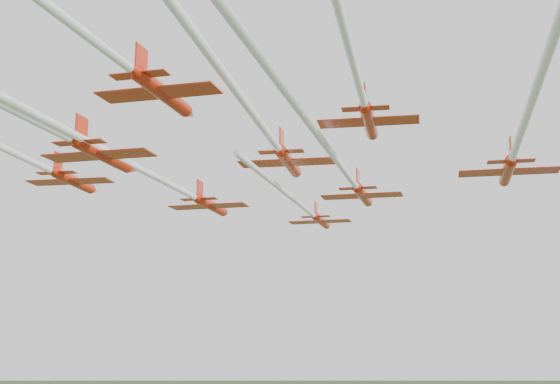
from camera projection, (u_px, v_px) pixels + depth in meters
The scene contains 9 objects.
jet_lead at pixel (306, 209), 93.09m from camera, with size 13.62×41.90×2.40m.
jet_row2_left at pixel (155, 176), 78.35m from camera, with size 19.57×64.61×2.85m.
jet_row2_right at pixel (340, 164), 73.01m from camera, with size 18.93×60.40×2.71m.
jet_row3_left at pixel (3, 148), 71.75m from camera, with size 21.69×57.93×2.79m.
jet_row3_mid at pixel (257, 119), 64.27m from camera, with size 22.77×60.45×2.91m.
jet_row3_right at pixel (520, 135), 62.87m from camera, with size 19.77×55.89×2.84m.
jet_row4_left at pixel (10, 108), 55.20m from camera, with size 18.16×58.90×2.95m.
jet_row4_right at pixel (355, 70), 52.38m from camera, with size 18.61×50.03×2.48m.
jet_trail_solo at pixel (103, 48), 46.69m from camera, with size 13.36×42.79×2.62m.
Camera 1 is at (36.24, -73.41, 41.04)m, focal length 50.00 mm.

